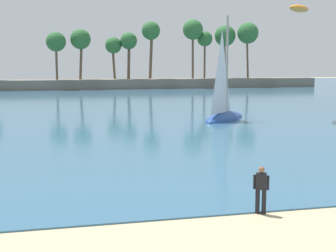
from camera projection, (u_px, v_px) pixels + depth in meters
The scene contains 5 objects.
sea at pixel (77, 96), 70.93m from camera, with size 220.00×114.39×0.06m, color #33607F.
palm_headland at pixel (87, 67), 87.61m from camera, with size 94.17×6.36×12.96m.
person_at_waterline at pixel (261, 188), 16.43m from camera, with size 0.48×0.35×1.67m.
sailboat_near_shore at pixel (224, 110), 42.19m from camera, with size 6.06×6.23×9.70m.
kite_aloft_high_over_bay at pixel (299, 9), 41.82m from camera, with size 4.02×1.37×0.56m, color orange.
Camera 1 is at (-3.13, -5.59, 5.24)m, focal length 51.36 mm.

